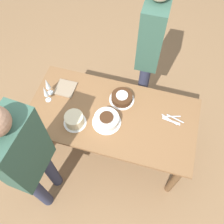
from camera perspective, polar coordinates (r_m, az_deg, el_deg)
ground_plane at (r=3.00m, az=-0.00°, el=-7.63°), size 12.00×12.00×0.00m
dining_table at (r=2.44m, az=-0.00°, el=-1.94°), size 1.59×0.80×0.74m
cake_center_white at (r=2.26m, az=-1.26°, el=-1.80°), size 0.27×0.27×0.10m
cake_front_chocolate at (r=2.40m, az=2.27°, el=3.30°), size 0.24×0.24×0.08m
cake_back_decorated at (r=2.27m, az=-8.60°, el=-1.77°), size 0.21×0.21×0.12m
wine_glass_near at (r=2.44m, az=-14.59°, el=6.15°), size 0.06×0.06×0.21m
wine_glass_far at (r=2.40m, az=-15.01°, el=4.47°), size 0.06×0.06×0.21m
fork_pile at (r=2.37m, az=13.49°, el=-1.71°), size 0.21×0.11×0.02m
napkin_stack at (r=2.54m, az=-10.58°, el=5.35°), size 0.19×0.19×0.02m
person_cutting at (r=2.56m, az=8.88°, el=15.27°), size 0.22×0.40×1.66m
person_watching at (r=1.98m, az=-19.18°, el=-9.91°), size 0.25×0.42×1.67m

